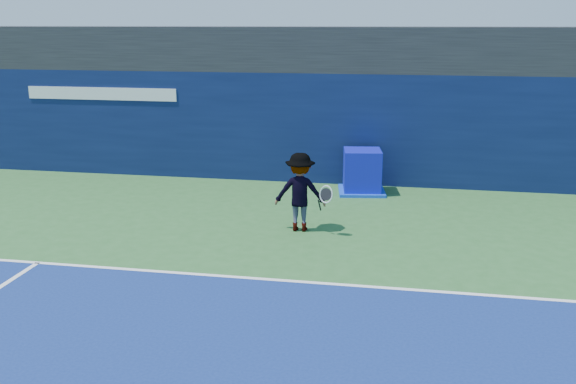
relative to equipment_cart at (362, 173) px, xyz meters
name	(u,v)px	position (x,y,z in m)	size (l,w,h in m)	color
ground	(267,374)	(-0.52, -9.24, -0.52)	(80.00, 80.00, 0.00)	#2B5F2B
baseline	(304,282)	(-0.52, -6.24, -0.51)	(24.00, 0.10, 0.01)	white
stadium_band	(352,49)	(-0.52, 2.26, 3.08)	(36.00, 3.00, 1.20)	black
back_wall_assembly	(347,128)	(-0.53, 1.26, 0.98)	(36.00, 1.03, 3.00)	#0B163D
equipment_cart	(362,173)	(0.00, 0.00, 0.00)	(1.33, 1.33, 1.13)	#0C10A8
tennis_player	(300,192)	(-1.07, -3.41, 0.33)	(1.31, 0.73, 1.68)	silver
tennis_ball	(303,184)	(-1.07, -3.13, 0.44)	(0.06, 0.06, 0.06)	#C5F71B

